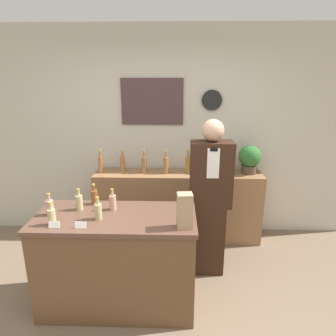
# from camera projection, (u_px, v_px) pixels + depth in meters

# --- Properties ---
(back_wall) EXTENTS (5.20, 0.09, 2.70)m
(back_wall) POSITION_uv_depth(u_px,v_px,m) (161.00, 134.00, 3.92)
(back_wall) COLOR beige
(back_wall) RESTS_ON ground_plane
(back_shelf) EXTENTS (2.12, 0.41, 0.91)m
(back_shelf) POSITION_uv_depth(u_px,v_px,m) (178.00, 206.00, 3.93)
(back_shelf) COLOR #8E6642
(back_shelf) RESTS_ON ground_plane
(display_counter) EXTENTS (1.41, 0.65, 0.91)m
(display_counter) POSITION_uv_depth(u_px,v_px,m) (118.00, 261.00, 2.75)
(display_counter) COLOR brown
(display_counter) RESTS_ON ground_plane
(shopkeeper) EXTENTS (0.42, 0.27, 1.68)m
(shopkeeper) POSITION_uv_depth(u_px,v_px,m) (210.00, 200.00, 3.13)
(shopkeeper) COLOR #331E14
(shopkeeper) RESTS_ON ground_plane
(potted_plant) EXTENTS (0.28, 0.28, 0.36)m
(potted_plant) POSITION_uv_depth(u_px,v_px,m) (250.00, 158.00, 3.73)
(potted_plant) COLOR #4C3D2D
(potted_plant) RESTS_ON back_shelf
(paper_bag) EXTENTS (0.13, 0.11, 0.29)m
(paper_bag) POSITION_uv_depth(u_px,v_px,m) (185.00, 211.00, 2.37)
(paper_bag) COLOR tan
(paper_bag) RESTS_ON display_counter
(price_card_left) EXTENTS (0.09, 0.02, 0.06)m
(price_card_left) POSITION_uv_depth(u_px,v_px,m) (54.00, 225.00, 2.39)
(price_card_left) COLOR white
(price_card_left) RESTS_ON display_counter
(price_card_right) EXTENTS (0.09, 0.02, 0.06)m
(price_card_right) POSITION_uv_depth(u_px,v_px,m) (81.00, 225.00, 2.39)
(price_card_right) COLOR white
(price_card_right) RESTS_ON display_counter
(counter_bottle_0) EXTENTS (0.06, 0.06, 0.20)m
(counter_bottle_0) POSITION_uv_depth(u_px,v_px,m) (50.00, 207.00, 2.60)
(counter_bottle_0) COLOR tan
(counter_bottle_0) RESTS_ON display_counter
(counter_bottle_1) EXTENTS (0.06, 0.06, 0.20)m
(counter_bottle_1) POSITION_uv_depth(u_px,v_px,m) (52.00, 216.00, 2.43)
(counter_bottle_1) COLOR tan
(counter_bottle_1) RESTS_ON display_counter
(counter_bottle_2) EXTENTS (0.06, 0.06, 0.20)m
(counter_bottle_2) POSITION_uv_depth(u_px,v_px,m) (79.00, 202.00, 2.71)
(counter_bottle_2) COLOR tan
(counter_bottle_2) RESTS_ON display_counter
(counter_bottle_3) EXTENTS (0.06, 0.06, 0.20)m
(counter_bottle_3) POSITION_uv_depth(u_px,v_px,m) (94.00, 197.00, 2.83)
(counter_bottle_3) COLOR brown
(counter_bottle_3) RESTS_ON display_counter
(counter_bottle_4) EXTENTS (0.06, 0.06, 0.20)m
(counter_bottle_4) POSITION_uv_depth(u_px,v_px,m) (98.00, 211.00, 2.53)
(counter_bottle_4) COLOR tan
(counter_bottle_4) RESTS_ON display_counter
(counter_bottle_5) EXTENTS (0.06, 0.06, 0.20)m
(counter_bottle_5) POSITION_uv_depth(u_px,v_px,m) (113.00, 202.00, 2.71)
(counter_bottle_5) COLOR tan
(counter_bottle_5) RESTS_ON display_counter
(shelf_bottle_0) EXTENTS (0.07, 0.07, 0.31)m
(shelf_bottle_0) POSITION_uv_depth(u_px,v_px,m) (101.00, 164.00, 3.78)
(shelf_bottle_0) COLOR #A0683E
(shelf_bottle_0) RESTS_ON back_shelf
(shelf_bottle_1) EXTENTS (0.07, 0.07, 0.31)m
(shelf_bottle_1) POSITION_uv_depth(u_px,v_px,m) (123.00, 164.00, 3.80)
(shelf_bottle_1) COLOR #9D6939
(shelf_bottle_1) RESTS_ON back_shelf
(shelf_bottle_2) EXTENTS (0.07, 0.07, 0.31)m
(shelf_bottle_2) POSITION_uv_depth(u_px,v_px,m) (144.00, 164.00, 3.77)
(shelf_bottle_2) COLOR #976A3E
(shelf_bottle_2) RESTS_ON back_shelf
(shelf_bottle_3) EXTENTS (0.07, 0.07, 0.31)m
(shelf_bottle_3) POSITION_uv_depth(u_px,v_px,m) (166.00, 165.00, 3.75)
(shelf_bottle_3) COLOR #A46D3F
(shelf_bottle_3) RESTS_ON back_shelf
(shelf_bottle_4) EXTENTS (0.07, 0.07, 0.31)m
(shelf_bottle_4) POSITION_uv_depth(u_px,v_px,m) (188.00, 164.00, 3.78)
(shelf_bottle_4) COLOR olive
(shelf_bottle_4) RESTS_ON back_shelf
(shelf_bottle_5) EXTENTS (0.07, 0.07, 0.31)m
(shelf_bottle_5) POSITION_uv_depth(u_px,v_px,m) (210.00, 165.00, 3.74)
(shelf_bottle_5) COLOR olive
(shelf_bottle_5) RESTS_ON back_shelf
(shelf_bottle_6) EXTENTS (0.07, 0.07, 0.31)m
(shelf_bottle_6) POSITION_uv_depth(u_px,v_px,m) (232.00, 165.00, 3.72)
(shelf_bottle_6) COLOR #A56A36
(shelf_bottle_6) RESTS_ON back_shelf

